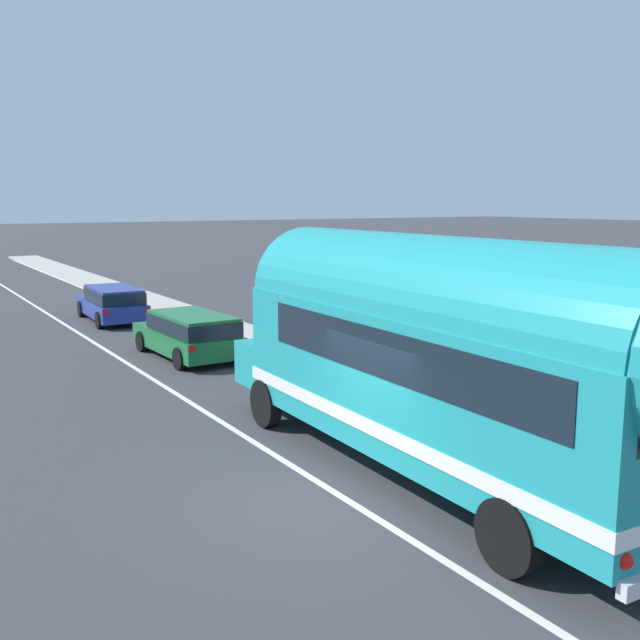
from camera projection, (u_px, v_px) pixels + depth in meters
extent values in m
plane|color=#38383D|center=(342.00, 497.00, 11.65)|extent=(300.00, 300.00, 0.00)
cube|color=silver|center=(121.00, 359.00, 21.74)|extent=(0.14, 80.00, 0.01)
cube|color=silver|center=(228.00, 347.00, 23.54)|extent=(0.12, 80.00, 0.01)
cube|color=#ADA89E|center=(288.00, 352.00, 22.42)|extent=(2.21, 90.00, 0.15)
cube|color=teal|center=(437.00, 380.00, 12.07)|extent=(2.76, 9.11, 2.30)
cylinder|color=teal|center=(439.00, 311.00, 11.88)|extent=(2.71, 9.01, 2.45)
cube|color=teal|center=(292.00, 361.00, 16.60)|extent=(2.30, 1.36, 0.95)
cube|color=white|center=(436.00, 417.00, 12.18)|extent=(2.80, 9.15, 0.24)
cube|color=black|center=(450.00, 347.00, 11.72)|extent=(2.74, 7.31, 0.76)
sphere|color=red|center=(624.00, 561.00, 7.85)|extent=(0.20, 0.20, 0.20)
cube|color=black|center=(304.00, 306.00, 15.87)|extent=(2.14, 0.16, 0.96)
cube|color=silver|center=(278.00, 360.00, 17.21)|extent=(0.90, 0.13, 0.56)
cylinder|color=black|center=(266.00, 403.00, 15.22)|extent=(0.29, 1.01, 1.00)
cylinder|color=black|center=(360.00, 389.00, 16.37)|extent=(0.29, 1.01, 1.00)
cylinder|color=black|center=(509.00, 536.00, 9.20)|extent=(0.29, 1.01, 1.00)
cylinder|color=black|center=(631.00, 499.00, 10.35)|extent=(0.29, 1.01, 1.00)
cube|color=#196633|center=(187.00, 340.00, 22.03)|extent=(1.96, 4.49, 0.60)
cube|color=#196633|center=(193.00, 323.00, 21.54)|extent=(1.72, 3.23, 0.55)
cube|color=black|center=(193.00, 324.00, 21.55)|extent=(1.78, 3.27, 0.43)
cube|color=red|center=(192.00, 349.00, 19.73)|extent=(0.20, 0.05, 0.14)
cube|color=red|center=(245.00, 343.00, 20.59)|extent=(0.20, 0.05, 0.14)
cylinder|color=black|center=(142.00, 341.00, 22.83)|extent=(0.22, 0.65, 0.64)
cylinder|color=black|center=(194.00, 336.00, 23.78)|extent=(0.22, 0.65, 0.64)
cylinder|color=black|center=(180.00, 359.00, 20.33)|extent=(0.22, 0.65, 0.64)
cylinder|color=black|center=(236.00, 352.00, 21.28)|extent=(0.22, 0.65, 0.64)
cube|color=navy|center=(112.00, 308.00, 28.63)|extent=(1.95, 4.69, 0.60)
cube|color=navy|center=(114.00, 294.00, 28.12)|extent=(1.69, 3.24, 0.55)
cube|color=black|center=(114.00, 295.00, 28.13)|extent=(1.75, 3.28, 0.43)
cube|color=red|center=(106.00, 312.00, 26.23)|extent=(0.20, 0.05, 0.14)
cube|color=red|center=(148.00, 309.00, 26.97)|extent=(0.20, 0.05, 0.14)
cylinder|color=black|center=(81.00, 309.00, 29.64)|extent=(0.22, 0.65, 0.64)
cylinder|color=black|center=(123.00, 306.00, 30.45)|extent=(0.22, 0.65, 0.64)
cylinder|color=black|center=(100.00, 320.00, 26.86)|extent=(0.22, 0.65, 0.64)
cylinder|color=black|center=(145.00, 317.00, 27.68)|extent=(0.22, 0.65, 0.64)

